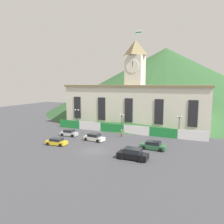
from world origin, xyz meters
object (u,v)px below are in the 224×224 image
(street_lamp_right, at_px, (179,122))
(pedestrian, at_px, (122,133))
(car_silver_hatch, at_px, (69,133))
(street_lamp_far_left, at_px, (122,119))
(car_green_wagon, at_px, (153,146))
(car_yellow_coupe, at_px, (57,142))
(car_black_suv, at_px, (133,154))
(street_lamp_center, at_px, (77,114))
(car_white_taxi, at_px, (94,138))

(street_lamp_right, relative_size, pedestrian, 2.88)
(car_silver_hatch, bearing_deg, street_lamp_far_left, -143.97)
(car_green_wagon, bearing_deg, car_silver_hatch, -3.41)
(pedestrian, bearing_deg, car_yellow_coupe, -29.02)
(car_yellow_coupe, relative_size, car_black_suv, 0.88)
(street_lamp_right, height_order, car_silver_hatch, street_lamp_right)
(street_lamp_far_left, height_order, pedestrian, street_lamp_far_left)
(street_lamp_far_left, bearing_deg, street_lamp_center, 180.00)
(car_white_taxi, height_order, car_green_wagon, car_green_wagon)
(street_lamp_far_left, distance_m, car_white_taxi, 10.43)
(car_silver_hatch, relative_size, car_black_suv, 0.82)
(car_black_suv, xyz_separation_m, car_green_wagon, (1.76, 6.49, -0.11))
(car_white_taxi, relative_size, car_green_wagon, 1.00)
(street_lamp_right, height_order, car_white_taxi, street_lamp_right)
(car_silver_hatch, relative_size, car_green_wagon, 0.86)
(street_lamp_right, xyz_separation_m, car_black_suv, (-4.88, -17.27, -2.79))
(car_yellow_coupe, bearing_deg, car_green_wagon, 10.27)
(car_black_suv, relative_size, car_green_wagon, 1.05)
(street_lamp_center, xyz_separation_m, car_black_suv, (21.86, -17.27, -2.89))
(car_silver_hatch, height_order, pedestrian, pedestrian)
(car_yellow_coupe, xyz_separation_m, car_green_wagon, (18.21, 4.81, 0.09))
(car_green_wagon, bearing_deg, car_yellow_coupe, 17.89)
(street_lamp_center, xyz_separation_m, street_lamp_far_left, (13.10, 0.00, -0.42))
(street_lamp_far_left, height_order, street_lamp_right, street_lamp_right)
(car_white_taxi, xyz_separation_m, car_green_wagon, (12.91, -0.96, 0.02))
(car_green_wagon, xyz_separation_m, pedestrian, (-8.82, 6.43, 0.22))
(street_lamp_center, bearing_deg, street_lamp_far_left, 0.00)
(car_silver_hatch, bearing_deg, car_green_wagon, 168.52)
(street_lamp_center, distance_m, pedestrian, 15.67)
(car_yellow_coupe, height_order, car_white_taxi, car_white_taxi)
(car_black_suv, height_order, pedestrian, car_black_suv)
(car_silver_hatch, height_order, car_white_taxi, same)
(street_lamp_far_left, xyz_separation_m, car_green_wagon, (10.52, -10.77, -2.58))
(car_green_wagon, bearing_deg, car_black_suv, 77.89)
(street_lamp_center, relative_size, car_green_wagon, 1.10)
(street_lamp_center, relative_size, street_lamp_right, 1.03)
(street_lamp_center, xyz_separation_m, car_silver_hatch, (3.36, -8.47, -3.03))
(car_green_wagon, relative_size, pedestrian, 2.72)
(car_white_taxi, bearing_deg, car_yellow_coupe, 53.64)
(street_lamp_center, bearing_deg, street_lamp_right, 0.00)
(car_black_suv, bearing_deg, car_green_wagon, -104.08)
(street_lamp_far_left, height_order, car_black_suv, street_lamp_far_left)
(car_silver_hatch, bearing_deg, street_lamp_center, -73.32)
(car_green_wagon, bearing_deg, street_lamp_center, -21.43)
(car_green_wagon, bearing_deg, pedestrian, -32.99)
(street_lamp_right, height_order, car_green_wagon, street_lamp_right)
(car_white_taxi, bearing_deg, street_lamp_center, -36.31)
(street_lamp_far_left, distance_m, pedestrian, 5.23)
(street_lamp_right, distance_m, car_yellow_coupe, 26.58)
(street_lamp_center, bearing_deg, car_black_suv, -38.31)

